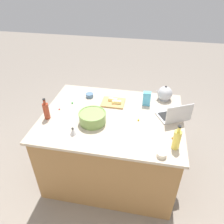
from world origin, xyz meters
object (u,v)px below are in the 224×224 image
at_px(mixing_bowl_large, 92,117).
at_px(ramekin_medium, 90,95).
at_px(butter_stick_right, 117,102).
at_px(laptop, 174,115).
at_px(butter_stick_left, 113,100).
at_px(candy_bag, 147,99).
at_px(ramekin_small, 162,154).
at_px(bottle_oil, 177,139).
at_px(kettle, 165,94).
at_px(kitchen_timer, 73,131).
at_px(bottle_soy, 46,111).
at_px(cutting_board, 113,103).

xyz_separation_m(mixing_bowl_large, ramekin_medium, (0.18, -0.50, -0.04)).
bearing_deg(butter_stick_right, ramekin_medium, -16.97).
bearing_deg(laptop, butter_stick_left, -16.02).
height_order(laptop, candy_bag, laptop).
height_order(ramekin_medium, candy_bag, candy_bag).
bearing_deg(mixing_bowl_large, ramekin_medium, -70.70).
xyz_separation_m(ramekin_small, ramekin_medium, (0.90, -0.86, 0.00)).
xyz_separation_m(mixing_bowl_large, butter_stick_left, (-0.14, -0.43, -0.03)).
bearing_deg(mixing_bowl_large, bottle_oil, 165.04).
relative_size(kettle, ramekin_medium, 2.26).
bearing_deg(butter_stick_right, kitchen_timer, 61.79).
distance_m(bottle_oil, ramekin_small, 0.20).
bearing_deg(butter_stick_right, mixing_bowl_large, 64.18).
bearing_deg(laptop, butter_stick_right, -13.61).
relative_size(kettle, butter_stick_right, 1.94).
bearing_deg(bottle_oil, laptop, -90.97).
relative_size(bottle_oil, kitchen_timer, 3.33).
distance_m(laptop, ramekin_medium, 1.06).
xyz_separation_m(bottle_soy, ramekin_small, (-1.23, 0.34, -0.08)).
height_order(cutting_board, butter_stick_left, butter_stick_left).
distance_m(bottle_soy, candy_bag, 1.14).
bearing_deg(bottle_oil, kettle, -83.52).
distance_m(butter_stick_left, candy_bag, 0.40).
xyz_separation_m(ramekin_medium, candy_bag, (-0.71, 0.05, 0.06)).
height_order(bottle_soy, candy_bag, bottle_soy).
bearing_deg(mixing_bowl_large, kettle, -140.17).
distance_m(bottle_soy, butter_stick_right, 0.81).
bearing_deg(mixing_bowl_large, bottle_soy, 2.02).
height_order(laptop, ramekin_medium, laptop).
bearing_deg(candy_bag, kitchen_timer, 45.07).
relative_size(cutting_board, candy_bag, 1.60).
bearing_deg(laptop, ramekin_small, 77.58).
bearing_deg(kitchen_timer, mixing_bowl_large, -122.14).
xyz_separation_m(bottle_oil, candy_bag, (0.31, -0.68, -0.02)).
distance_m(mixing_bowl_large, candy_bag, 0.70).
distance_m(bottle_soy, bottle_oil, 1.36).
height_order(bottle_oil, butter_stick_right, bottle_oil).
relative_size(cutting_board, butter_stick_left, 2.47).
xyz_separation_m(butter_stick_left, ramekin_small, (-0.59, 0.79, -0.01)).
relative_size(butter_stick_left, ramekin_medium, 1.17).
relative_size(bottle_oil, ramekin_medium, 2.72).
xyz_separation_m(laptop, ramekin_small, (0.13, 0.59, -0.02)).
height_order(kitchen_timer, candy_bag, candy_bag).
xyz_separation_m(kettle, candy_bag, (0.21, 0.17, 0.01)).
relative_size(butter_stick_left, butter_stick_right, 1.00).
height_order(mixing_bowl_large, kitchen_timer, mixing_bowl_large).
bearing_deg(ramekin_small, kitchen_timer, -8.82).
bearing_deg(ramekin_medium, butter_stick_left, 168.00).
bearing_deg(bottle_soy, kettle, -152.90).
xyz_separation_m(butter_stick_right, ramekin_small, (-0.53, 0.75, -0.01)).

